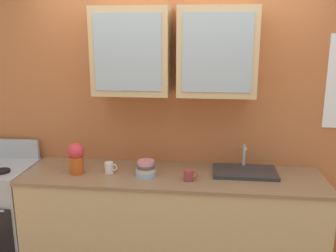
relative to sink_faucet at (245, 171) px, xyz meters
The scene contains 7 objects.
back_wall_unit 0.82m from the sink_faucet, 159.20° to the left, with size 4.06×0.46×2.54m.
counter 0.77m from the sink_faucet, behind, with size 2.53×0.65×0.89m.
sink_faucet is the anchor object (origin of this frame).
bowl_stack 0.84m from the sink_faucet, behind, with size 0.17×0.17×0.13m.
vase 1.43m from the sink_faucet, behind, with size 0.14×0.14×0.27m.
cup_near_sink 0.51m from the sink_faucet, 155.75° to the right, with size 0.11×0.08×0.09m.
cup_near_bowls 1.15m from the sink_faucet, behind, with size 0.11×0.07×0.10m.
Camera 1 is at (0.29, -2.92, 2.05)m, focal length 39.69 mm.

